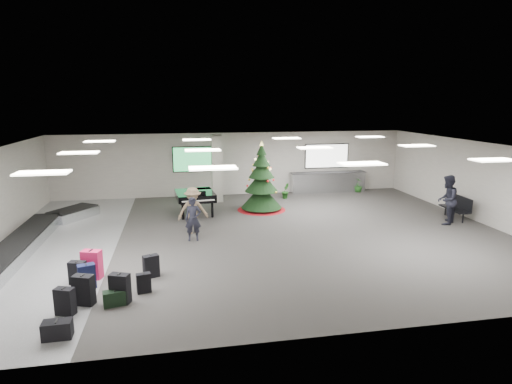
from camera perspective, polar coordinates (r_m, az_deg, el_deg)
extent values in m
plane|color=#353130|center=(15.69, 0.52, -5.70)|extent=(18.00, 18.00, 0.00)
cube|color=#AAA39B|center=(22.08, -2.98, 3.76)|extent=(18.00, 0.02, 3.20)
cube|color=#AAA39B|center=(8.79, 9.50, -9.43)|extent=(18.00, 0.02, 3.20)
cube|color=#AAA39B|center=(19.14, 28.01, 1.06)|extent=(0.02, 14.00, 3.20)
cube|color=silver|center=(15.03, 0.54, 5.99)|extent=(18.00, 14.00, 0.02)
cube|color=slate|center=(15.96, -25.15, -6.57)|extent=(4.00, 14.00, 0.01)
cube|color=#AFACA0|center=(20.60, -5.22, 3.12)|extent=(0.50, 0.50, 3.20)
cube|color=green|center=(21.82, -8.20, 4.35)|extent=(2.20, 0.08, 1.30)
cube|color=white|center=(23.19, 9.41, 4.76)|extent=(2.40, 0.08, 1.30)
cube|color=white|center=(11.23, -26.58, 2.31)|extent=(1.20, 0.60, 0.04)
cube|color=white|center=(15.08, -22.53, 4.86)|extent=(1.20, 0.60, 0.04)
cube|color=white|center=(18.99, -20.12, 6.36)|extent=(1.20, 0.60, 0.04)
cube|color=white|center=(10.82, -5.78, 3.22)|extent=(1.20, 0.60, 0.04)
cube|color=white|center=(14.78, -7.12, 5.56)|extent=(1.20, 0.60, 0.04)
cube|color=white|center=(18.75, -7.90, 6.92)|extent=(1.20, 0.60, 0.04)
cube|color=white|center=(11.84, 13.92, 3.69)|extent=(1.20, 0.60, 0.04)
cube|color=white|center=(15.54, 7.84, 5.86)|extent=(1.20, 0.60, 0.04)
cube|color=white|center=(19.36, 4.09, 7.16)|extent=(1.20, 0.60, 0.04)
cube|color=white|center=(13.98, 29.06, 3.76)|extent=(1.20, 0.60, 0.04)
cube|color=white|center=(17.22, 20.64, 5.81)|extent=(1.20, 0.60, 0.04)
cube|color=white|center=(20.73, 14.94, 7.11)|extent=(1.20, 0.60, 0.04)
cube|color=silver|center=(15.30, -29.77, -7.10)|extent=(1.00, 8.00, 0.38)
cube|color=black|center=(15.23, -29.86, -6.35)|extent=(0.95, 7.90, 0.05)
cube|color=silver|center=(19.32, -23.19, -2.70)|extent=(1.97, 2.21, 0.38)
cube|color=black|center=(19.27, -23.24, -2.09)|extent=(1.87, 2.10, 0.05)
cube|color=silver|center=(23.12, 9.54, 1.29)|extent=(4.00, 0.60, 1.05)
cube|color=#2E2D30|center=(23.03, 9.59, 2.60)|extent=(4.05, 0.65, 0.04)
cube|color=black|center=(11.25, -21.98, -12.03)|extent=(0.54, 0.41, 0.74)
cube|color=black|center=(11.10, -22.13, -10.23)|extent=(0.08, 0.16, 0.02)
cube|color=black|center=(11.06, -17.68, -12.14)|extent=(0.53, 0.41, 0.73)
cube|color=black|center=(10.92, -17.81, -10.34)|extent=(0.09, 0.15, 0.02)
cube|color=#D31B4F|center=(12.70, -21.02, -9.01)|extent=(0.58, 0.44, 0.80)
cube|color=black|center=(12.56, -21.16, -7.25)|extent=(0.09, 0.18, 0.02)
cube|color=black|center=(12.34, -13.81, -9.58)|extent=(0.47, 0.37, 0.63)
cube|color=black|center=(12.23, -13.89, -8.16)|extent=(0.08, 0.14, 0.02)
cube|color=black|center=(12.13, -21.63, -10.43)|extent=(0.48, 0.37, 0.66)
cube|color=black|center=(12.01, -21.75, -8.94)|extent=(0.07, 0.15, 0.02)
cube|color=black|center=(10.95, -24.12, -13.18)|extent=(0.48, 0.37, 0.64)
cube|color=black|center=(10.82, -24.27, -11.59)|extent=(0.08, 0.14, 0.02)
cube|color=black|center=(11.05, -18.27, -13.26)|extent=(0.60, 0.39, 0.37)
cube|color=black|center=(10.97, -18.34, -12.35)|extent=(0.06, 0.17, 0.02)
cube|color=black|center=(11.48, -14.74, -11.64)|extent=(0.39, 0.26, 0.51)
cube|color=black|center=(11.38, -14.81, -10.42)|extent=(0.05, 0.11, 0.02)
cube|color=black|center=(12.51, -22.68, -9.91)|extent=(0.47, 0.35, 0.63)
cube|color=black|center=(12.40, -22.80, -8.52)|extent=(0.07, 0.15, 0.02)
cube|color=black|center=(10.09, -24.97, -16.31)|extent=(0.59, 0.33, 0.38)
cube|color=black|center=(10.00, -25.07, -15.30)|extent=(0.03, 0.19, 0.02)
cone|color=maroon|center=(19.16, 0.73, -2.19)|extent=(2.16, 2.16, 0.14)
cylinder|color=#3F2819|center=(19.11, 0.73, -1.56)|extent=(0.14, 0.14, 0.57)
cone|color=black|center=(19.03, 0.73, -0.56)|extent=(1.82, 1.82, 1.02)
cone|color=black|center=(18.89, 0.74, 1.46)|extent=(1.48, 1.48, 0.91)
cone|color=black|center=(18.80, 0.74, 3.17)|extent=(1.14, 1.14, 0.80)
cone|color=black|center=(18.73, 0.74, 4.54)|extent=(0.80, 0.80, 0.68)
cone|color=black|center=(18.68, 0.75, 5.75)|extent=(0.46, 0.46, 0.51)
cone|color=#FFE566|center=(18.66, 0.75, 6.52)|extent=(0.18, 0.18, 0.20)
cube|color=black|center=(18.46, -8.13, -0.42)|extent=(1.73, 1.91, 0.28)
cube|color=black|center=(17.54, -7.70, -1.34)|extent=(1.50, 0.44, 0.10)
cube|color=white|center=(17.50, -7.69, -1.17)|extent=(1.33, 0.26, 0.02)
cube|color=black|center=(17.73, -7.84, -0.26)|extent=(0.71, 0.09, 0.22)
cylinder|color=black|center=(17.82, -9.72, -2.55)|extent=(0.10, 0.10, 0.69)
cylinder|color=black|center=(17.98, -5.85, -2.30)|extent=(0.10, 0.10, 0.69)
cylinder|color=black|center=(19.26, -8.37, -1.40)|extent=(0.10, 0.10, 0.69)
cube|color=black|center=(19.42, 24.94, -2.05)|extent=(0.58, 1.56, 0.06)
cylinder|color=black|center=(19.00, 25.94, -3.14)|extent=(0.06, 0.06, 0.41)
cylinder|color=black|center=(19.96, 23.87, -2.26)|extent=(0.06, 0.06, 0.41)
cube|color=black|center=(19.50, 25.58, -1.19)|extent=(0.12, 1.53, 0.51)
imported|color=black|center=(15.02, -8.38, -3.60)|extent=(0.58, 0.39, 1.54)
imported|color=#80684F|center=(15.81, -8.41, -2.45)|extent=(1.19, 0.78, 1.72)
imported|color=black|center=(18.38, 24.11, -0.96)|extent=(1.20, 1.19, 1.96)
imported|color=#154316|center=(21.37, 3.92, 0.15)|extent=(0.49, 0.53, 0.77)
imported|color=#154316|center=(23.48, 13.47, 0.91)|extent=(0.54, 0.54, 0.75)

